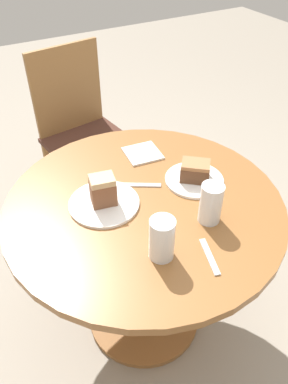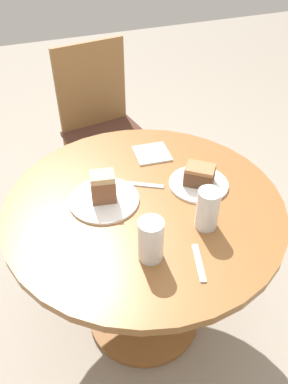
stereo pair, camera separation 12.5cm
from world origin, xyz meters
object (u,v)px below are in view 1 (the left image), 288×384
at_px(chair, 85,133).
at_px(cake_slice_near, 103,190).
at_px(cake_slice_far, 195,171).
at_px(glass_lemonade, 211,206).
at_px(plate_near, 104,203).
at_px(glass_water, 162,240).
at_px(plate_far, 194,180).

relative_size(chair, cake_slice_near, 8.65).
bearing_deg(cake_slice_far, cake_slice_near, 173.00).
bearing_deg(glass_lemonade, chair, 91.08).
relative_size(chair, plate_near, 3.79).
height_order(plate_near, cake_slice_near, cake_slice_near).
relative_size(plate_near, glass_water, 1.74).
relative_size(chair, plate_far, 4.27).
distance_m(cake_slice_near, glass_water, 0.29).
height_order(glass_lemonade, glass_water, same).
xyz_separation_m(plate_far, glass_water, (-0.29, -0.24, 0.06)).
xyz_separation_m(chair, glass_lemonade, (0.02, -1.06, 0.29)).
height_order(cake_slice_near, glass_lemonade, glass_lemonade).
distance_m(plate_far, cake_slice_far, 0.04).
distance_m(plate_far, glass_water, 0.38).
distance_m(chair, cake_slice_far, 0.92).
relative_size(cake_slice_far, glass_water, 0.91).
height_order(cake_slice_near, cake_slice_far, cake_slice_near).
bearing_deg(plate_far, plate_near, 173.00).
height_order(plate_near, glass_water, glass_water).
height_order(plate_far, cake_slice_far, cake_slice_far).
distance_m(cake_slice_near, cake_slice_far, 0.34).
relative_size(plate_far, cake_slice_far, 1.70).
distance_m(cake_slice_far, glass_lemonade, 0.20).
relative_size(plate_far, cake_slice_near, 2.03).
relative_size(plate_far, glass_lemonade, 1.54).
relative_size(cake_slice_near, cake_slice_far, 0.84).
distance_m(plate_near, cake_slice_near, 0.06).
height_order(chair, glass_water, chair).
bearing_deg(glass_lemonade, glass_water, -165.75).
bearing_deg(chair, glass_lemonade, -97.19).
height_order(chair, cake_slice_far, chair).
bearing_deg(plate_far, glass_lemonade, -111.81).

